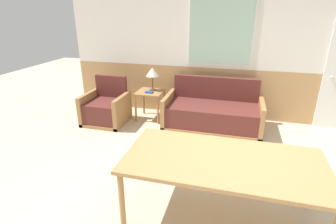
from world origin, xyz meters
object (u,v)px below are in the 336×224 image
(couch, at_px, (212,113))
(armchair, at_px, (106,109))
(side_table, at_px, (150,96))
(dining_table, at_px, (223,164))
(table_lamp, at_px, (152,72))

(couch, height_order, armchair, couch)
(couch, relative_size, armchair, 2.05)
(couch, xyz_separation_m, armchair, (-2.07, -0.35, 0.01))
(armchair, xyz_separation_m, side_table, (0.79, 0.42, 0.21))
(dining_table, bearing_deg, table_lamp, 121.91)
(armchair, xyz_separation_m, table_lamp, (0.82, 0.51, 0.68))
(dining_table, bearing_deg, couch, 98.04)
(side_table, height_order, table_lamp, table_lamp)
(table_lamp, relative_size, dining_table, 0.23)
(armchair, bearing_deg, side_table, 15.46)
(couch, bearing_deg, table_lamp, 172.67)
(side_table, bearing_deg, dining_table, -56.68)
(armchair, relative_size, table_lamp, 1.91)
(dining_table, bearing_deg, side_table, 123.32)
(armchair, xyz_separation_m, dining_table, (2.41, -2.04, 0.40))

